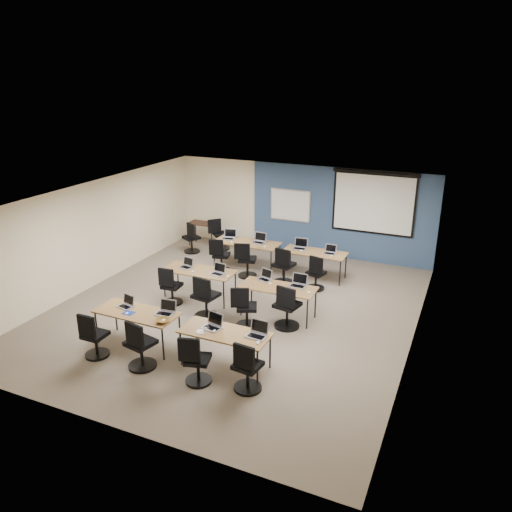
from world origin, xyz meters
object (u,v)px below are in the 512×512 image
at_px(projector_screen, 374,199).
at_px(laptop_0, 127,304).
at_px(training_table_mid_right, 278,289).
at_px(task_chair_7, 287,310).
at_px(task_chair_8, 220,258).
at_px(task_chair_9, 246,263).
at_px(laptop_11, 330,251).
at_px(spare_chair_a, 220,237).
at_px(training_table_front_right, 225,334).
at_px(laptop_3, 258,332).
at_px(task_chair_2, 196,364).
at_px(task_chair_5, 205,301).
at_px(task_chair_11, 316,276).
at_px(task_chair_0, 94,339).
at_px(laptop_2, 213,324).
at_px(laptop_8, 229,236).
at_px(training_table_front_left, 137,314).
at_px(training_table_back_left, 247,244).
at_px(laptop_4, 187,265).
at_px(whiteboard, 290,205).
at_px(training_table_mid_left, 199,272).
at_px(laptop_10, 300,246).
at_px(task_chair_3, 247,371).
at_px(training_table_back_right, 315,254).
at_px(laptop_7, 299,283).
at_px(laptop_5, 218,271).
at_px(laptop_9, 259,240).
at_px(spare_chair_b, 191,240).
at_px(laptop_1, 166,310).
at_px(task_chair_4, 171,289).
at_px(task_chair_1, 140,349).
at_px(task_chair_6, 245,311).

xyz_separation_m(projector_screen, laptop_0, (-3.64, -6.51, -1.10)).
relative_size(training_table_mid_right, task_chair_7, 1.65).
distance_m(task_chair_8, task_chair_9, 0.83).
height_order(laptop_11, spare_chair_a, spare_chair_a).
height_order(training_table_front_right, laptop_3, laptop_3).
xyz_separation_m(training_table_front_right, task_chair_2, (-0.22, -0.70, -0.29)).
distance_m(task_chair_5, task_chair_11, 3.09).
bearing_deg(task_chair_0, laptop_2, 20.51).
distance_m(laptop_8, task_chair_9, 1.30).
bearing_deg(laptop_11, task_chair_5, -118.71).
xyz_separation_m(projector_screen, laptop_8, (-3.74, -1.67, -1.09)).
relative_size(training_table_front_left, task_chair_2, 1.79).
distance_m(training_table_back_left, laptop_8, 0.63).
xyz_separation_m(laptop_0, task_chair_11, (2.80, 3.95, -0.40)).
xyz_separation_m(laptop_4, task_chair_5, (1.05, -0.97, -0.35)).
xyz_separation_m(whiteboard, training_table_mid_left, (-0.79, -4.18, -0.77)).
bearing_deg(laptop_10, task_chair_3, -85.19).
xyz_separation_m(training_table_mid_left, laptop_11, (2.57, 2.46, 0.10)).
distance_m(training_table_back_right, laptop_7, 2.35).
bearing_deg(task_chair_0, whiteboard, 80.21).
distance_m(laptop_5, task_chair_11, 2.55).
height_order(laptop_8, laptop_9, same).
xyz_separation_m(task_chair_5, laptop_10, (1.03, 3.43, 0.36)).
bearing_deg(whiteboard, laptop_0, -99.87).
distance_m(training_table_front_left, task_chair_9, 4.18).
xyz_separation_m(training_table_mid_right, laptop_2, (-0.43, -2.25, 0.11)).
xyz_separation_m(task_chair_3, laptop_4, (-3.06, 3.07, 0.39)).
height_order(projector_screen, task_chair_5, projector_screen).
bearing_deg(spare_chair_b, task_chair_2, -28.85).
distance_m(laptop_0, laptop_10, 5.27).
relative_size(training_table_back_right, laptop_10, 4.69).
xyz_separation_m(laptop_1, laptop_5, (-0.03, 2.26, -0.00)).
bearing_deg(task_chair_9, task_chair_4, -129.60).
bearing_deg(task_chair_9, laptop_11, 3.15).
bearing_deg(task_chair_7, training_table_back_right, 107.56).
distance_m(training_table_front_left, training_table_mid_right, 3.15).
distance_m(projector_screen, task_chair_1, 7.97).
relative_size(projector_screen, training_table_front_right, 1.42).
xyz_separation_m(laptop_2, task_chair_3, (0.98, -0.62, -0.39)).
bearing_deg(task_chair_5, task_chair_9, 103.57).
xyz_separation_m(training_table_mid_left, task_chair_1, (0.57, -3.19, -0.26)).
bearing_deg(whiteboard, task_chair_6, -80.27).
distance_m(training_table_back_left, task_chair_9, 0.85).
distance_m(laptop_2, laptop_9, 5.09).
bearing_deg(laptop_4, training_table_back_right, 53.86).
bearing_deg(laptop_9, task_chair_0, -96.64).
distance_m(training_table_front_left, training_table_back_left, 4.88).
bearing_deg(laptop_3, spare_chair_b, 135.30).
distance_m(training_table_front_left, laptop_8, 4.98).
xyz_separation_m(projector_screen, laptop_2, (-1.59, -6.57, -1.09)).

